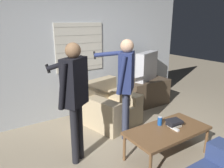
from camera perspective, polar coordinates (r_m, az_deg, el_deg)
ground_plane at (r=3.31m, az=8.47°, el=-18.98°), size 16.00×16.00×0.00m
wall_back at (r=4.45m, az=-8.60°, el=8.08°), size 5.20×0.08×2.55m
armchair_beige at (r=4.17m, az=-0.80°, el=-6.15°), size 1.03×1.06×0.80m
coffee_table at (r=3.23m, az=14.29°, el=-11.98°), size 1.19×0.60×0.43m
tv_stand at (r=5.14m, az=8.76°, el=-2.09°), size 1.03×0.58×0.59m
tv at (r=4.99m, az=9.03°, el=4.61°), size 0.74×0.46×0.63m
person_left_standing at (r=2.86m, az=-9.88°, el=-1.64°), size 0.47×0.80×1.64m
person_right_standing at (r=3.44m, az=3.59°, el=1.66°), size 0.49×0.81×1.63m
book_stack at (r=3.29m, az=15.90°, el=-9.79°), size 0.22×0.20×0.10m
soda_can at (r=3.28m, az=12.38°, el=-9.42°), size 0.07×0.07×0.13m
spare_remote at (r=3.22m, az=16.13°, el=-11.26°), size 0.04×0.13×0.02m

